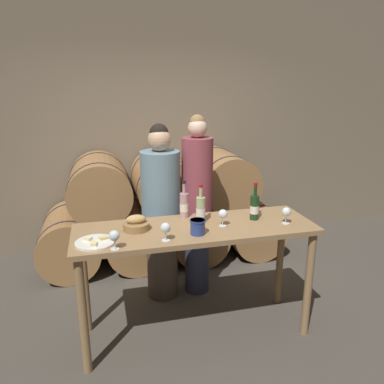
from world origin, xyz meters
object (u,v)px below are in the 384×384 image
blue_crock (198,226)px  wine_glass_left (166,228)px  bread_basket (136,224)px  wine_bottle_rose (184,205)px  person_left (161,213)px  wine_bottle_white (201,210)px  wine_glass_far_left (114,236)px  wine_glass_center (223,215)px  person_right (197,205)px  cheese_plate (95,242)px  wine_glass_right (286,212)px  tasting_table (196,243)px  wine_bottle_red (255,207)px

blue_crock → wine_glass_left: wine_glass_left is taller
bread_basket → wine_bottle_rose: bearing=23.3°
person_left → wine_bottle_white: (0.23, -0.57, 0.21)m
wine_bottle_white → bread_basket: wine_bottle_white is taller
wine_glass_far_left → wine_glass_center: 0.88m
person_right → wine_bottle_rose: (-0.23, -0.42, 0.15)m
cheese_plate → person_left: bearing=52.3°
wine_glass_far_left → wine_glass_right: (1.35, 0.15, 0.00)m
person_left → wine_glass_right: person_left is taller
wine_bottle_white → wine_glass_right: (0.65, -0.19, -0.01)m
wine_bottle_white → wine_glass_right: wine_bottle_white is taller
person_left → blue_crock: person_left is taller
person_left → wine_glass_center: bearing=-61.3°
bread_basket → wine_glass_right: bearing=-8.0°
tasting_table → person_right: (0.19, 0.65, 0.09)m
wine_glass_right → wine_bottle_rose: bearing=155.4°
wine_bottle_white → blue_crock: wine_bottle_white is taller
tasting_table → wine_glass_far_left: size_ratio=13.88×
person_right → wine_bottle_white: person_right is taller
person_left → cheese_plate: size_ratio=6.08×
wine_bottle_white → bread_basket: size_ratio=1.58×
wine_bottle_white → cheese_plate: bearing=-165.7°
wine_glass_center → wine_glass_right: (0.51, -0.07, 0.00)m
wine_bottle_white → wine_glass_far_left: (-0.70, -0.35, -0.01)m
wine_glass_left → wine_glass_center: bearing=19.3°
person_right → wine_glass_right: (0.53, -0.76, 0.14)m
wine_bottle_rose → wine_glass_right: bearing=-24.6°
wine_bottle_red → cheese_plate: bearing=-172.3°
person_left → cheese_plate: person_left is taller
wine_bottle_red → wine_bottle_white: (-0.45, 0.04, 0.00)m
blue_crock → bread_basket: 0.48m
wine_bottle_red → wine_glass_center: (-0.30, -0.08, -0.01)m
wine_bottle_white → wine_bottle_red: bearing=-5.0°
wine_glass_center → wine_bottle_red: bearing=15.0°
wine_glass_center → wine_glass_right: bearing=-8.4°
blue_crock → wine_glass_far_left: bearing=-169.1°
person_right → bread_basket: size_ratio=8.80×
wine_bottle_rose → wine_glass_left: wine_bottle_rose is taller
wine_bottle_red → wine_glass_center: 0.31m
person_right → wine_bottle_rose: 0.50m
wine_bottle_white → wine_glass_far_left: bearing=-153.6°
wine_glass_far_left → bread_basket: bearing=60.6°
wine_glass_left → tasting_table: bearing=36.3°
wine_glass_far_left → wine_glass_center: bearing=15.0°
tasting_table → cheese_plate: size_ratio=6.77×
wine_bottle_red → wine_glass_far_left: bearing=-165.0°
wine_bottle_rose → wine_glass_right: wine_bottle_rose is taller
person_right → wine_glass_center: (0.02, -0.69, 0.14)m
bread_basket → wine_glass_left: size_ratio=1.48×
person_right → tasting_table: bearing=-105.9°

